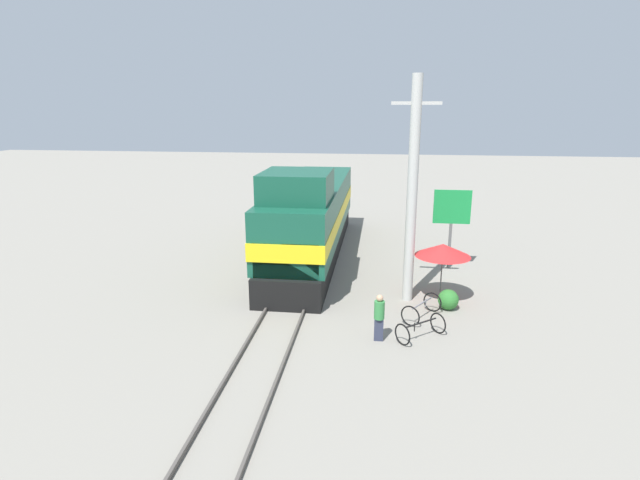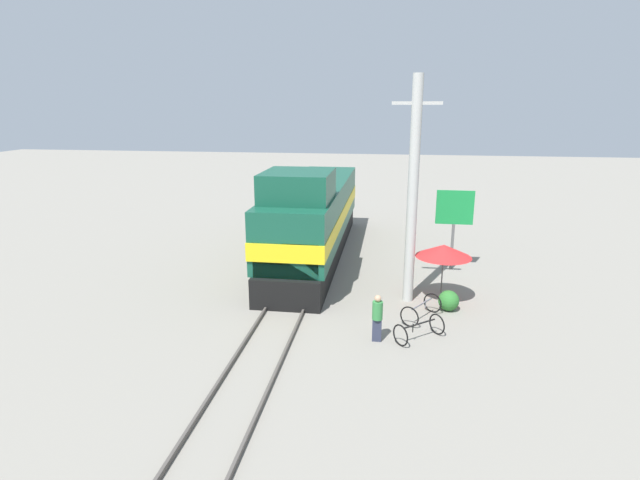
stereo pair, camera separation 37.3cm
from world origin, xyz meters
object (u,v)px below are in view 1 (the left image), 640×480
at_px(utility_pole, 412,191).
at_px(vendor_umbrella, 443,250).
at_px(bicycle, 421,328).
at_px(bicycle_spare, 422,308).
at_px(locomotive, 311,218).
at_px(person_bystander, 379,316).
at_px(billboard_sign, 452,212).

bearing_deg(utility_pole, vendor_umbrella, 5.70).
height_order(utility_pole, bicycle, utility_pole).
bearing_deg(bicycle_spare, locomotive, -21.13).
height_order(person_bystander, bicycle, person_bystander).
bearing_deg(vendor_umbrella, bicycle, -105.67).
relative_size(utility_pole, bicycle_spare, 4.67).
height_order(locomotive, person_bystander, locomotive).
bearing_deg(bicycle, locomotive, 169.86).
distance_m(person_bystander, bicycle_spare, 2.51).
bearing_deg(bicycle_spare, person_bystander, 84.22).
distance_m(billboard_sign, bicycle, 8.25).
xyz_separation_m(utility_pole, bicycle_spare, (0.44, -1.78, -3.96)).
xyz_separation_m(bicycle, bicycle_spare, (0.15, 1.67, 0.01)).
relative_size(locomotive, bicycle, 8.54).
height_order(locomotive, bicycle_spare, locomotive).
relative_size(utility_pole, bicycle, 4.98).
distance_m(locomotive, billboard_sign, 6.76).
bearing_deg(utility_pole, bicycle, -85.27).
height_order(bicycle, bicycle_spare, bicycle_spare).
bearing_deg(person_bystander, bicycle_spare, 51.77).
xyz_separation_m(person_bystander, bicycle_spare, (1.52, 1.93, -0.47)).
distance_m(bicycle, bicycle_spare, 1.67).
height_order(vendor_umbrella, billboard_sign, billboard_sign).
distance_m(locomotive, vendor_umbrella, 7.64).
height_order(billboard_sign, bicycle, billboard_sign).
height_order(locomotive, utility_pole, utility_pole).
xyz_separation_m(vendor_umbrella, billboard_sign, (0.81, 4.13, 0.65)).
distance_m(utility_pole, billboard_sign, 5.02).
relative_size(vendor_umbrella, bicycle_spare, 1.25).
bearing_deg(locomotive, person_bystander, -68.20).
height_order(utility_pole, bicycle_spare, utility_pole).
bearing_deg(person_bystander, bicycle, 11.01).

